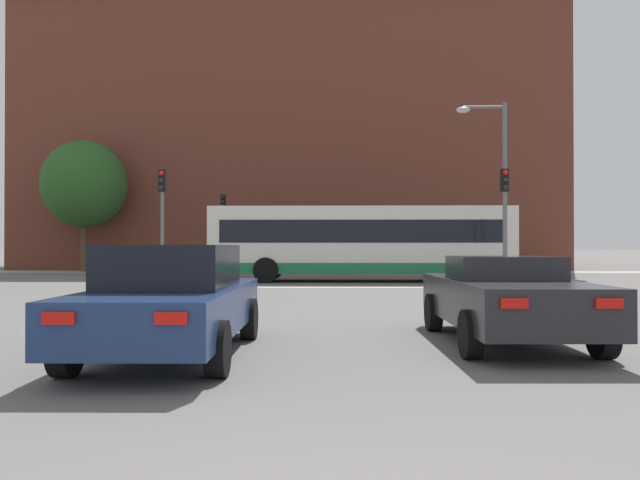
{
  "coord_description": "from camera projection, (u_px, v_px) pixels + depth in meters",
  "views": [
    {
      "loc": [
        -0.12,
        -2.13,
        1.47
      ],
      "look_at": [
        -0.66,
        24.34,
        1.7
      ],
      "focal_mm": 35.0,
      "sensor_mm": 36.0,
      "label": 1
    }
  ],
  "objects": [
    {
      "name": "traffic_light_far_left",
      "position": [
        223.0,
        220.0,
        33.62
      ],
      "size": [
        0.26,
        0.31,
        4.23
      ],
      "color": "slate",
      "rests_on": "ground_plane"
    },
    {
      "name": "bus_crossing_lead",
      "position": [
        361.0,
        242.0,
        25.52
      ],
      "size": [
        12.19,
        2.66,
        3.03
      ],
      "rotation": [
        0.0,
        0.0,
        -1.57
      ],
      "color": "silver",
      "rests_on": "ground_plane"
    },
    {
      "name": "tree_by_building",
      "position": [
        84.0,
        184.0,
        35.19
      ],
      "size": [
        4.69,
        4.69,
        7.41
      ],
      "color": "#4C3823",
      "rests_on": "ground_plane"
    },
    {
      "name": "pedestrian_waiting",
      "position": [
        371.0,
        253.0,
        35.11
      ],
      "size": [
        0.45,
        0.36,
        1.77
      ],
      "rotation": [
        0.0,
        0.0,
        3.53
      ],
      "color": "black",
      "rests_on": "ground_plane"
    },
    {
      "name": "street_lamp_junction",
      "position": [
        496.0,
        174.0,
        22.54
      ],
      "size": [
        1.83,
        0.36,
        6.64
      ],
      "color": "slate",
      "rests_on": "ground_plane"
    },
    {
      "name": "traffic_light_near_left",
      "position": [
        162.0,
        208.0,
        22.74
      ],
      "size": [
        0.26,
        0.31,
        4.24
      ],
      "color": "slate",
      "rests_on": "ground_plane"
    },
    {
      "name": "car_roadster_right",
      "position": [
        506.0,
        298.0,
        9.38
      ],
      "size": [
        1.99,
        4.36,
        1.3
      ],
      "rotation": [
        0.0,
        0.0,
        0.02
      ],
      "color": "#232328",
      "rests_on": "ground_plane"
    },
    {
      "name": "car_saloon_left",
      "position": [
        173.0,
        299.0,
        8.31
      ],
      "size": [
        1.95,
        4.62,
        1.47
      ],
      "rotation": [
        0.0,
        0.0,
        0.01
      ],
      "color": "navy",
      "rests_on": "ground_plane"
    },
    {
      "name": "brick_civic_building",
      "position": [
        294.0,
        137.0,
        43.72
      ],
      "size": [
        34.42,
        14.26,
        20.85
      ],
      "color": "brown",
      "rests_on": "ground_plane"
    },
    {
      "name": "traffic_light_near_right",
      "position": [
        505.0,
        208.0,
        21.87
      ],
      "size": [
        0.26,
        0.31,
        4.17
      ],
      "color": "slate",
      "rests_on": "ground_plane"
    },
    {
      "name": "far_pavement",
      "position": [
        335.0,
        272.0,
        34.37
      ],
      "size": [
        70.73,
        2.5,
        0.01
      ],
      "primitive_type": "cube",
      "color": "#A09B91",
      "rests_on": "ground_plane"
    },
    {
      "name": "stop_line_strip",
      "position": [
        336.0,
        287.0,
        21.75
      ],
      "size": [
        9.65,
        0.3,
        0.01
      ],
      "primitive_type": "cube",
      "color": "silver",
      "rests_on": "ground_plane"
    }
  ]
}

